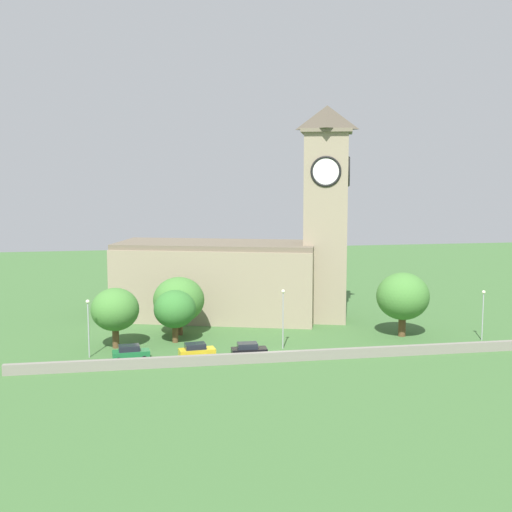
# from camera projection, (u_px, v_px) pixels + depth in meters

# --- Properties ---
(ground_plane) EXTENTS (200.00, 200.00, 0.00)m
(ground_plane) POSITION_uv_depth(u_px,v_px,m) (252.00, 327.00, 91.40)
(ground_plane) COLOR #3D6633
(church) EXTENTS (35.23, 20.61, 30.60)m
(church) POSITION_uv_depth(u_px,v_px,m) (241.00, 265.00, 96.71)
(church) COLOR gray
(church) RESTS_ON ground
(quay_barrier) EXTENTS (59.17, 0.70, 1.16)m
(quay_barrier) POSITION_uv_depth(u_px,v_px,m) (278.00, 357.00, 74.55)
(quay_barrier) COLOR gray
(quay_barrier) RESTS_ON ground
(car_green) EXTENTS (4.28, 2.29, 1.77)m
(car_green) POSITION_uv_depth(u_px,v_px,m) (131.00, 353.00, 75.02)
(car_green) COLOR #1E6B38
(car_green) RESTS_ON ground
(car_yellow) EXTENTS (4.27, 2.40, 1.81)m
(car_yellow) POSITION_uv_depth(u_px,v_px,m) (197.00, 351.00, 75.78)
(car_yellow) COLOR gold
(car_yellow) RESTS_ON ground
(car_black) EXTENTS (4.12, 2.19, 1.72)m
(car_black) POSITION_uv_depth(u_px,v_px,m) (249.00, 350.00, 76.25)
(car_black) COLOR black
(car_black) RESTS_ON ground
(streetlamp_west_end) EXTENTS (0.44, 0.44, 6.77)m
(streetlamp_west_end) POSITION_uv_depth(u_px,v_px,m) (88.00, 319.00, 75.80)
(streetlamp_west_end) COLOR #9EA0A5
(streetlamp_west_end) RESTS_ON ground
(streetlamp_west_mid) EXTENTS (0.44, 0.44, 7.28)m
(streetlamp_west_mid) POSITION_uv_depth(u_px,v_px,m) (283.00, 310.00, 79.59)
(streetlamp_west_mid) COLOR #9EA0A5
(streetlamp_west_mid) RESTS_ON ground
(streetlamp_central) EXTENTS (0.44, 0.44, 6.44)m
(streetlamp_central) POSITION_uv_depth(u_px,v_px,m) (483.00, 307.00, 83.77)
(streetlamp_central) COLOR #9EA0A5
(streetlamp_central) RESTS_ON ground
(tree_riverside_east) EXTENTS (6.70, 6.70, 7.66)m
(tree_riverside_east) POSITION_uv_depth(u_px,v_px,m) (179.00, 300.00, 86.69)
(tree_riverside_east) COLOR brown
(tree_riverside_east) RESTS_ON ground
(tree_churchyard) EXTENTS (6.82, 6.82, 8.38)m
(tree_churchyard) POSITION_uv_depth(u_px,v_px,m) (403.00, 296.00, 85.79)
(tree_churchyard) COLOR brown
(tree_churchyard) RESTS_ON ground
(tree_by_tower) EXTENTS (5.27, 5.27, 6.64)m
(tree_by_tower) POSITION_uv_depth(u_px,v_px,m) (175.00, 309.00, 82.72)
(tree_by_tower) COLOR brown
(tree_by_tower) RESTS_ON ground
(tree_riverside_west) EXTENTS (5.80, 5.80, 7.37)m
(tree_riverside_west) POSITION_uv_depth(u_px,v_px,m) (115.00, 310.00, 80.04)
(tree_riverside_west) COLOR brown
(tree_riverside_west) RESTS_ON ground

